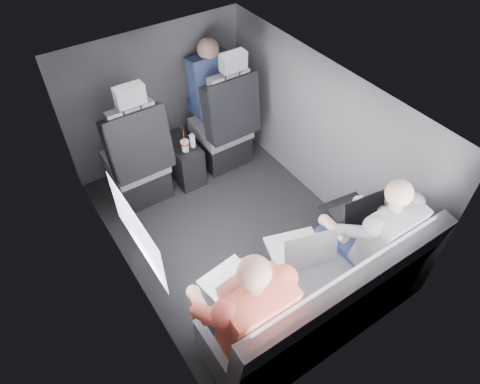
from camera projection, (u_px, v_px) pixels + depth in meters
floor at (233, 232)px, 3.73m from camera, size 2.60×2.60×0.00m
ceiling at (231, 99)px, 2.78m from camera, size 2.60×2.60×0.00m
panel_left at (121, 225)px, 2.90m from camera, size 0.02×2.60×1.35m
panel_right at (321, 135)px, 3.61m from camera, size 0.02×2.60×1.35m
panel_front at (157, 97)px, 4.02m from camera, size 1.80×0.02×1.35m
panel_back at (354, 301)px, 2.49m from camera, size 1.80×0.02×1.35m
side_window at (137, 231)px, 2.57m from camera, size 0.02×0.75×0.42m
seatbelt at (233, 102)px, 3.74m from camera, size 0.35×0.11×0.59m
front_seat_left at (138, 164)px, 3.77m from camera, size 0.52×0.58×1.26m
front_seat_right at (224, 129)px, 4.12m from camera, size 0.52×0.58×1.26m
center_console at (183, 160)px, 4.11m from camera, size 0.24×0.48×0.41m
rear_bench at (318, 303)px, 2.89m from camera, size 1.60×0.57×0.92m
soda_cup at (185, 146)px, 3.85m from camera, size 0.08×0.08×0.25m
water_bottle at (192, 141)px, 3.88m from camera, size 0.05×0.05×0.15m
laptop_white at (232, 282)px, 2.63m from camera, size 0.35×0.34×0.24m
laptop_silver at (300, 248)px, 2.82m from camera, size 0.42×0.42×0.25m
laptop_black at (353, 210)px, 3.06m from camera, size 0.37×0.34×0.24m
passenger_rear_left at (242, 310)px, 2.50m from camera, size 0.50×0.62×1.23m
passenger_rear_right at (369, 234)px, 2.92m from camera, size 0.48×0.60×1.19m
passenger_front_right at (210, 85)px, 4.03m from camera, size 0.39×0.39×0.78m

